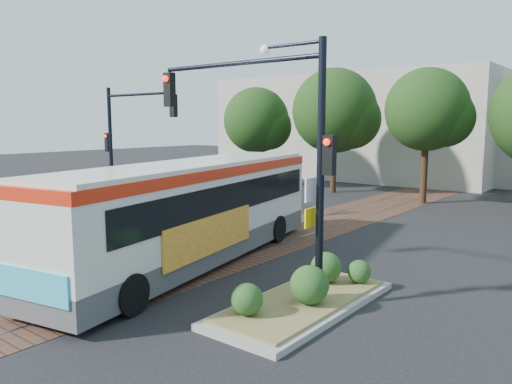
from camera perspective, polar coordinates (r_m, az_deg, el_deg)
ground at (r=15.83m, az=-7.47°, el=-8.06°), size 120.00×120.00×0.00m
trackbed at (r=18.74m, az=1.35°, el=-5.45°), size 3.60×40.00×0.02m
tree_row at (r=28.71m, az=18.66°, el=8.52°), size 26.40×5.60×7.67m
warehouses at (r=40.97m, az=22.17°, el=6.60°), size 40.00×13.00×8.00m
city_bus at (r=15.48m, az=-7.12°, el=-1.74°), size 4.74×12.02×3.15m
traffic_island at (r=12.14m, az=5.74°, el=-11.40°), size 2.20×5.20×1.13m
signal_pole_main at (r=12.07m, az=2.37°, el=7.06°), size 5.49×0.46×6.00m
signal_pole_left at (r=24.20m, az=-14.77°, el=6.53°), size 4.99×0.34×6.00m
officer at (r=22.22m, az=-14.09°, el=-1.08°), size 0.79×0.61×1.92m
parked_car at (r=28.63m, az=-1.81°, el=0.52°), size 4.80×2.71×1.31m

